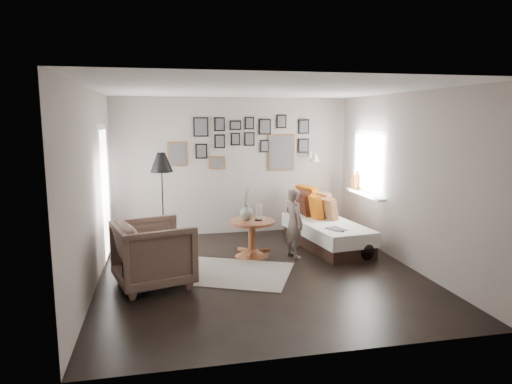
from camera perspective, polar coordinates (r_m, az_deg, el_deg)
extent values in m
plane|color=black|center=(6.73, 0.47, -9.98)|extent=(4.80, 4.80, 0.00)
plane|color=gray|center=(8.76, -2.91, 3.22)|extent=(4.50, 0.00, 4.50)
plane|color=gray|center=(4.14, 7.69, -3.56)|extent=(4.50, 0.00, 4.50)
plane|color=gray|center=(6.33, -19.82, 0.39)|extent=(0.00, 4.80, 4.80)
plane|color=gray|center=(7.24, 18.16, 1.52)|extent=(0.00, 4.80, 4.80)
plane|color=white|center=(6.37, 0.51, 12.71)|extent=(4.80, 4.80, 0.00)
plane|color=white|center=(7.54, -18.40, -0.12)|extent=(0.00, 2.14, 2.14)
plane|color=white|center=(7.54, -18.40, -0.12)|extent=(0.00, 1.88, 1.88)
plane|color=white|center=(7.54, -18.40, -0.12)|extent=(0.00, 1.93, 1.93)
plane|color=white|center=(8.27, 13.97, 3.66)|extent=(0.00, 1.30, 1.30)
plane|color=white|center=(8.27, 13.97, 3.66)|extent=(0.00, 1.14, 1.14)
cube|color=white|center=(8.32, 13.44, -0.26)|extent=(0.15, 1.32, 0.04)
cylinder|color=#8C4C14|center=(8.61, 12.49, 1.17)|extent=(0.10, 0.10, 0.28)
cylinder|color=#8C4C14|center=(8.76, 12.02, 1.13)|extent=(0.08, 0.08, 0.22)
cube|color=brown|center=(8.62, -9.83, 4.67)|extent=(0.35, 0.03, 0.45)
cube|color=black|center=(8.60, -9.83, 4.66)|extent=(0.30, 0.01, 0.40)
cube|color=black|center=(8.62, -6.91, 8.07)|extent=(0.28, 0.03, 0.36)
cube|color=black|center=(8.61, -6.90, 8.07)|extent=(0.23, 0.01, 0.31)
cube|color=black|center=(8.64, -6.85, 5.09)|extent=(0.22, 0.03, 0.28)
cube|color=black|center=(8.63, -6.84, 5.08)|extent=(0.17, 0.01, 0.23)
cube|color=black|center=(8.66, -4.58, 8.44)|extent=(0.20, 0.03, 0.26)
cube|color=black|center=(8.64, -4.57, 8.44)|extent=(0.15, 0.01, 0.21)
cube|color=black|center=(8.67, -4.56, 6.33)|extent=(0.20, 0.03, 0.26)
cube|color=black|center=(8.65, -4.54, 6.32)|extent=(0.15, 0.01, 0.21)
cube|color=black|center=(8.71, -2.60, 8.33)|extent=(0.22, 0.03, 0.18)
cube|color=black|center=(8.69, -2.58, 8.33)|extent=(0.17, 0.01, 0.13)
cube|color=black|center=(8.71, -2.59, 6.62)|extent=(0.18, 0.03, 0.24)
cube|color=black|center=(8.70, -2.57, 6.62)|extent=(0.13, 0.01, 0.19)
cube|color=black|center=(8.75, -0.84, 8.61)|extent=(0.18, 0.03, 0.24)
cube|color=black|center=(8.74, -0.82, 8.61)|extent=(0.13, 0.01, 0.19)
cube|color=black|center=(8.76, -0.84, 6.65)|extent=(0.20, 0.03, 0.26)
cube|color=black|center=(8.74, -0.82, 6.64)|extent=(0.15, 0.01, 0.21)
cube|color=black|center=(8.82, 1.09, 8.16)|extent=(0.24, 0.03, 0.30)
cube|color=black|center=(8.80, 1.12, 8.15)|extent=(0.19, 0.01, 0.25)
cube|color=black|center=(8.83, 1.08, 5.76)|extent=(0.18, 0.03, 0.24)
cube|color=black|center=(8.82, 1.11, 5.75)|extent=(0.13, 0.01, 0.19)
cube|color=brown|center=(8.92, 3.15, 4.94)|extent=(0.55, 0.03, 0.70)
cube|color=black|center=(8.90, 3.18, 4.93)|extent=(0.50, 0.01, 0.65)
cube|color=black|center=(8.90, 3.19, 8.80)|extent=(0.20, 0.03, 0.26)
cube|color=black|center=(8.88, 3.22, 8.80)|extent=(0.15, 0.01, 0.21)
cube|color=black|center=(9.03, 5.97, 8.13)|extent=(0.22, 0.03, 0.28)
cube|color=black|center=(9.01, 6.00, 8.13)|extent=(0.17, 0.01, 0.23)
cube|color=black|center=(9.04, 5.93, 5.79)|extent=(0.22, 0.03, 0.28)
cube|color=black|center=(9.02, 5.96, 5.78)|extent=(0.17, 0.01, 0.23)
cube|color=brown|center=(8.70, -4.85, 3.69)|extent=(0.30, 0.03, 0.24)
cube|color=black|center=(8.68, -4.84, 3.68)|extent=(0.25, 0.01, 0.19)
cube|color=white|center=(9.09, 6.84, 4.65)|extent=(0.06, 0.04, 0.10)
cylinder|color=white|center=(8.97, 7.09, 4.72)|extent=(0.02, 0.24, 0.02)
cone|color=white|center=(8.85, 7.36, 4.26)|extent=(0.18, 0.18, 0.14)
cube|color=beige|center=(6.71, -3.62, -9.99)|extent=(2.14, 1.87, 0.01)
cone|color=brown|center=(7.48, -0.52, -7.56)|extent=(0.55, 0.55, 0.11)
cylinder|color=brown|center=(7.41, -0.53, -5.74)|extent=(0.12, 0.12, 0.42)
cylinder|color=brown|center=(7.35, -0.53, -3.76)|extent=(0.74, 0.74, 0.04)
ellipsoid|color=black|center=(7.32, -1.18, -2.70)|extent=(0.21, 0.21, 0.23)
cylinder|color=black|center=(7.30, -1.18, -1.64)|extent=(0.06, 0.06, 0.04)
cylinder|color=black|center=(7.36, 0.31, -3.48)|extent=(0.13, 0.13, 0.02)
cube|color=black|center=(8.05, 8.80, -6.04)|extent=(1.05, 1.98, 0.22)
cube|color=silver|center=(8.00, 8.84, -4.53)|extent=(1.12, 2.04, 0.24)
cube|color=#CA580B|center=(8.64, 7.21, -0.99)|extent=(0.37, 0.60, 0.55)
cube|color=#351711|center=(8.51, 6.54, -1.33)|extent=(0.24, 0.50, 0.49)
cube|color=maroon|center=(8.45, 8.53, -1.52)|extent=(0.40, 0.52, 0.47)
cube|color=#CA580B|center=(8.25, 7.58, -1.82)|extent=(0.24, 0.47, 0.45)
cube|color=maroon|center=(8.15, 9.05, -2.14)|extent=(0.34, 0.46, 0.41)
cube|color=black|center=(7.45, 10.00, -4.57)|extent=(0.30, 0.35, 0.02)
imported|color=brown|center=(6.24, -12.67, -7.52)|extent=(1.18, 1.16, 0.88)
cube|color=white|center=(6.28, -12.40, -7.02)|extent=(0.48, 0.49, 0.18)
cylinder|color=black|center=(8.13, -11.41, -6.65)|extent=(0.26, 0.26, 0.03)
cylinder|color=black|center=(7.97, -11.57, -1.70)|extent=(0.02, 0.02, 1.46)
cone|color=black|center=(7.87, -11.74, 3.66)|extent=(0.38, 0.38, 0.33)
cube|color=black|center=(6.13, -14.85, -10.47)|extent=(0.23, 0.11, 0.30)
cube|color=white|center=(6.11, -14.58, -10.53)|extent=(0.23, 0.16, 0.30)
ellipsoid|color=black|center=(7.37, 10.68, -6.97)|extent=(0.31, 0.31, 0.36)
cylinder|color=black|center=(7.31, 10.74, -5.22)|extent=(0.05, 0.05, 0.11)
ellipsoid|color=black|center=(7.41, 13.56, -7.15)|extent=(0.27, 0.27, 0.31)
cylinder|color=black|center=(7.36, 13.62, -5.57)|extent=(0.05, 0.05, 0.11)
imported|color=#695A53|center=(7.31, 4.76, -3.87)|extent=(0.37, 0.47, 1.12)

